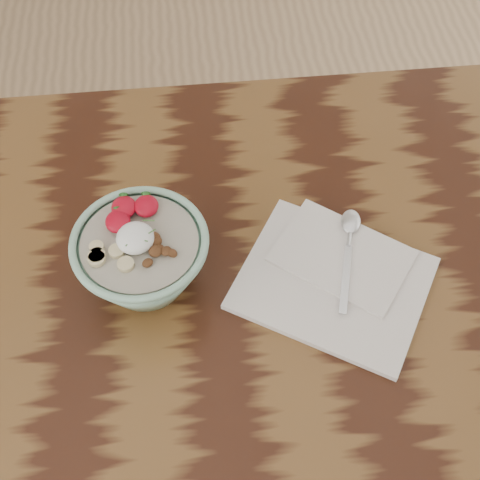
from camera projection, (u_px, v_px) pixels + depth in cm
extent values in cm
cube|color=#33170C|center=(216.00, 296.00, 102.60)|extent=(160.00, 90.00, 4.00)
cylinder|color=#8CBCA1|center=(147.00, 279.00, 101.24)|extent=(8.62, 8.62, 1.23)
torus|color=#8CBCA1|center=(139.00, 242.00, 92.94)|extent=(19.61, 19.61, 1.13)
cylinder|color=#B1A993|center=(140.00, 244.00, 93.45)|extent=(16.63, 16.63, 1.03)
ellipsoid|color=white|center=(135.00, 238.00, 92.17)|extent=(5.36, 5.36, 2.95)
ellipsoid|color=#A9071A|center=(124.00, 207.00, 95.23)|extent=(3.60, 3.96, 1.98)
cone|color=#286623|center=(124.00, 197.00, 95.89)|extent=(1.40, 1.03, 1.52)
ellipsoid|color=#A9071A|center=(146.00, 206.00, 95.38)|extent=(3.54, 3.89, 1.94)
cone|color=#286623|center=(146.00, 196.00, 96.03)|extent=(1.40, 1.03, 1.52)
ellipsoid|color=#A9071A|center=(118.00, 221.00, 93.83)|extent=(3.57, 3.93, 1.97)
cone|color=#286623|center=(118.00, 211.00, 94.49)|extent=(1.40, 1.03, 1.52)
cylinder|color=#CFBD89|center=(117.00, 251.00, 91.70)|extent=(2.22, 2.22, 0.70)
cylinder|color=#CFBD89|center=(97.00, 256.00, 91.26)|extent=(2.41, 2.41, 0.70)
cylinder|color=#CFBD89|center=(126.00, 264.00, 90.48)|extent=(2.34, 2.34, 0.70)
cylinder|color=#CFBD89|center=(97.00, 259.00, 90.98)|extent=(2.42, 2.42, 0.70)
cylinder|color=#CFBD89|center=(97.00, 247.00, 92.05)|extent=(2.07, 2.07, 0.70)
ellipsoid|color=brown|center=(156.00, 241.00, 92.40)|extent=(2.30, 2.33, 1.05)
ellipsoid|color=brown|center=(155.00, 251.00, 91.39)|extent=(2.70, 2.70, 1.30)
ellipsoid|color=brown|center=(172.00, 253.00, 91.33)|extent=(1.94, 2.01, 0.79)
ellipsoid|color=brown|center=(166.00, 251.00, 91.54)|extent=(2.22, 2.23, 0.90)
ellipsoid|color=brown|center=(148.00, 263.00, 90.43)|extent=(2.06, 1.99, 1.01)
ellipsoid|color=brown|center=(154.00, 237.00, 92.76)|extent=(2.34, 2.17, 1.35)
ellipsoid|color=brown|center=(160.00, 249.00, 91.78)|extent=(1.85, 1.90, 0.99)
cylinder|color=#467732|center=(149.00, 220.00, 92.67)|extent=(1.71, 0.46, 0.24)
cylinder|color=#467732|center=(143.00, 240.00, 90.81)|extent=(1.49, 0.83, 0.23)
cylinder|color=#467732|center=(129.00, 243.00, 90.54)|extent=(1.05, 1.06, 0.23)
cylinder|color=#467732|center=(150.00, 232.00, 91.51)|extent=(1.69, 1.05, 0.24)
cylinder|color=#467732|center=(144.00, 233.00, 91.50)|extent=(0.90, 1.65, 0.24)
cylinder|color=#467732|center=(135.00, 235.00, 91.28)|extent=(1.50, 0.19, 0.23)
cylinder|color=#467732|center=(135.00, 239.00, 90.89)|extent=(0.60, 1.11, 0.22)
cylinder|color=#467732|center=(127.00, 238.00, 91.03)|extent=(1.37, 0.80, 0.23)
cylinder|color=#467732|center=(139.00, 236.00, 91.16)|extent=(1.14, 1.03, 0.23)
cylinder|color=#467732|center=(140.00, 228.00, 91.94)|extent=(1.25, 0.58, 0.22)
cube|color=silver|center=(333.00, 283.00, 100.95)|extent=(34.49, 32.71, 1.04)
cube|color=silver|center=(342.00, 256.00, 102.72)|extent=(23.96, 22.73, 0.63)
cube|color=silver|center=(346.00, 279.00, 99.80)|extent=(4.23, 11.88, 0.37)
cylinder|color=silver|center=(349.00, 237.00, 103.87)|extent=(1.52, 3.21, 0.73)
ellipsoid|color=silver|center=(351.00, 221.00, 105.44)|extent=(4.33, 5.45, 0.99)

